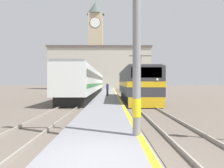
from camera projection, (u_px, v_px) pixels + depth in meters
ground_plane at (108, 95)px, 34.89m from camera, size 200.00×200.00×0.00m
platform at (108, 96)px, 29.89m from camera, size 2.81×140.00×0.31m
rail_track_near at (130, 97)px, 29.92m from camera, size 2.83×140.00×0.16m
rail_track_far at (86, 97)px, 29.86m from camera, size 2.83×140.00×0.16m
locomotive_train at (136, 84)px, 23.38m from camera, size 2.92×14.10×4.48m
passenger_train at (89, 82)px, 34.34m from camera, size 2.92×36.13×3.79m
catenary_mast at (138, 0)px, 7.05m from camera, size 2.19×0.29×8.91m
person_on_platform at (107, 89)px, 27.68m from camera, size 0.34×0.34×1.68m
clock_tower at (96, 42)px, 74.84m from camera, size 6.03×6.03×29.58m
station_building at (100, 68)px, 66.78m from camera, size 30.60×8.69×12.70m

